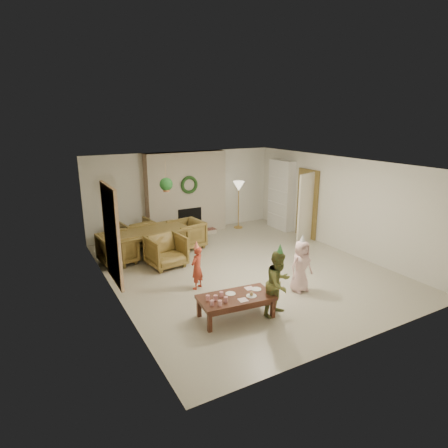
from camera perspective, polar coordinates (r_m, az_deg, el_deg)
floor at (r=9.06m, az=2.91°, el=-6.75°), size 7.00×7.00×0.00m
ceiling at (r=8.42m, az=3.15°, el=9.14°), size 7.00×7.00×0.00m
wall_back at (r=11.69m, az=-6.12°, el=4.81°), size 7.00×0.00×7.00m
wall_front at (r=6.13m, az=20.70°, el=-6.63°), size 7.00×0.00×7.00m
wall_left at (r=7.56m, az=-16.66°, el=-2.01°), size 0.00×7.00×7.00m
wall_right at (r=10.52m, az=17.05°, el=2.93°), size 0.00×7.00×7.00m
fireplace_mass at (r=11.51m, az=-5.72°, el=4.64°), size 2.50×0.40×2.50m
fireplace_hearth at (r=11.49m, az=-4.86°, el=-1.48°), size 1.60×0.30×0.12m
fireplace_firebox at (r=11.53m, az=-5.26°, el=0.59°), size 0.75×0.12×0.75m
fireplace_wreath at (r=11.25m, az=-5.30°, el=5.94°), size 0.54×0.10×0.54m
floor_lamp_base at (r=12.29m, az=2.18°, el=-0.48°), size 0.29×0.29×0.03m
floor_lamp_post at (r=12.12m, az=2.21°, el=2.68°), size 0.03×0.03×1.37m
floor_lamp_shade at (r=11.98m, az=2.25°, el=5.76°), size 0.37×0.37×0.31m
bookshelf_carcass at (r=12.11m, az=8.69°, el=4.38°), size 0.30×1.00×2.20m
bookshelf_shelf_a at (r=12.25m, az=8.49°, el=1.40°), size 0.30×0.92×0.03m
bookshelf_shelf_b at (r=12.15m, az=8.56°, el=3.22°), size 0.30×0.92×0.03m
bookshelf_shelf_c at (r=12.07m, az=8.64°, el=5.07°), size 0.30×0.92×0.03m
bookshelf_shelf_d at (r=12.01m, az=8.72°, el=6.95°), size 0.30×0.92×0.03m
books_row_lower at (r=12.09m, az=8.87°, el=1.87°), size 0.20×0.40×0.24m
books_row_mid at (r=12.15m, az=8.37°, el=3.90°), size 0.20×0.44×0.24m
books_row_upper at (r=11.96m, az=8.88°, el=5.59°), size 0.20×0.36×0.22m
door_frame at (r=11.38m, az=12.52°, el=3.02°), size 0.05×0.86×2.04m
door_leaf at (r=10.86m, az=12.32°, el=2.31°), size 0.77×0.32×2.00m
curtain_panel at (r=7.76m, az=-16.70°, el=-1.56°), size 0.06×1.20×2.00m
dining_table at (r=9.91m, az=-11.11°, el=-2.86°), size 2.10×1.34×0.70m
dining_chair_near at (r=9.16m, az=-8.78°, el=-4.09°), size 0.92×0.94×0.77m
dining_chair_far at (r=10.66m, az=-13.12°, el=-1.42°), size 0.92×0.94×0.77m
dining_chair_left at (r=9.59m, az=-15.83°, el=-3.59°), size 0.94×0.92×0.77m
dining_chair_right at (r=10.38m, az=-5.68°, el=-1.56°), size 0.94×0.92×0.77m
hanging_plant_cord at (r=9.23m, az=-8.84°, el=7.40°), size 0.01×0.01×0.70m
hanging_plant_pot at (r=9.29m, az=-8.75°, el=5.26°), size 0.16×0.16×0.12m
hanging_plant_foliage at (r=9.27m, az=-8.78°, el=5.99°), size 0.32×0.32×0.32m
coffee_table_top at (r=6.85m, az=1.82°, el=-11.12°), size 1.40×0.81×0.06m
coffee_table_apron at (r=6.88m, az=1.81°, el=-11.66°), size 1.29×0.70×0.08m
coffee_leg_fl at (r=6.52m, az=-2.19°, el=-14.69°), size 0.08×0.08×0.35m
coffee_leg_fr at (r=6.98m, az=7.42°, el=-12.60°), size 0.08×0.08×0.35m
coffee_leg_bl at (r=6.97m, az=-3.82°, el=-12.55°), size 0.08×0.08×0.35m
coffee_leg_br at (r=7.40m, az=5.27°, el=-10.78°), size 0.08×0.08×0.35m
cup_a at (r=6.51m, az=-1.82°, el=-11.89°), size 0.08×0.08×0.09m
cup_b at (r=6.68m, az=-2.47°, el=-11.12°), size 0.08×0.08×0.09m
cup_c at (r=6.50m, az=-0.61°, el=-11.90°), size 0.08×0.08×0.09m
cup_d at (r=6.67m, az=-1.29°, el=-11.13°), size 0.08×0.08×0.09m
cup_e at (r=6.62m, az=0.29°, el=-11.36°), size 0.08×0.08×0.09m
cup_f at (r=6.79m, az=-0.40°, el=-10.63°), size 0.08×0.08×0.09m
plate_a at (r=6.91m, az=0.99°, el=-10.51°), size 0.20×0.20×0.01m
plate_b at (r=6.85m, az=4.18°, el=-10.82°), size 0.20×0.20×0.01m
plate_c at (r=7.10m, az=4.93°, el=-9.83°), size 0.20×0.20×0.01m
food_scoop at (r=6.83m, az=4.19°, el=-10.52°), size 0.08×0.08×0.07m
napkin_left at (r=6.70m, az=2.90°, el=-11.45°), size 0.17×0.17×0.01m
napkin_right at (r=7.12m, az=3.87°, el=-9.72°), size 0.17×0.17×0.01m
child_red at (r=7.90m, az=-4.12°, el=-6.65°), size 0.40×0.36×0.93m
party_hat_red at (r=7.72m, az=-4.20°, el=-3.20°), size 0.15×0.15×0.18m
child_plaid at (r=6.91m, az=8.29°, el=-8.91°), size 0.70×0.61×1.22m
party_hat_plaid at (r=6.66m, az=8.51°, el=-3.80°), size 0.15×0.15×0.20m
child_pink at (r=7.91m, az=11.61°, el=-6.28°), size 0.55×0.37×1.10m
party_hat_pink at (r=7.71m, az=11.86°, el=-2.21°), size 0.16×0.16×0.20m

